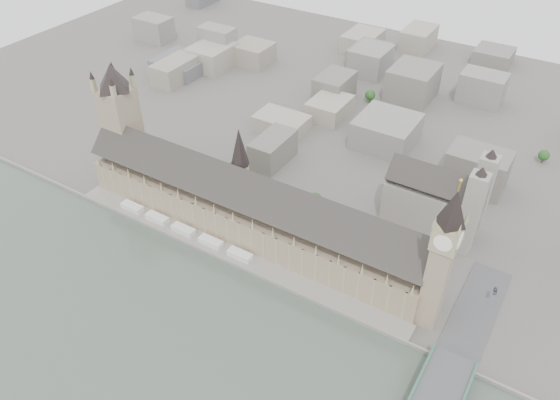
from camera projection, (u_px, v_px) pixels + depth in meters
The scene contains 12 objects.
ground at pixel (234, 248), 385.90m from camera, with size 900.00×900.00×0.00m, color #595651.
embankment_wall at pixel (221, 259), 374.92m from camera, with size 600.00×1.50×3.00m, color gray.
river_terrace at pixel (228, 253), 380.26m from camera, with size 270.00×15.00×2.00m, color gray.
terrace_tents at pixel (183, 230), 395.22m from camera, with size 118.00×7.00×4.00m.
palace_of_westminster at pixel (249, 208), 385.09m from camera, with size 265.00×40.73×55.44m.
elizabeth_tower at pixel (443, 252), 298.57m from camera, with size 17.00×17.00×107.50m.
victoria_tower at pixel (121, 119), 419.49m from camera, with size 30.00×30.00×100.00m.
central_tower at pixel (240, 158), 371.69m from camera, with size 13.00×13.00×48.00m.
westminster_abbey at pixel (437, 200), 388.41m from camera, with size 68.00×36.00×64.00m.
city_skyline_inland at pixel (377, 89), 538.39m from camera, with size 720.00×360.00×38.00m, color gray, non-canonical shape.
park_trees at pixel (268, 191), 425.61m from camera, with size 110.00×30.00×15.00m, color #174118, non-canonical shape.
car_approach at pixel (495, 291), 338.81m from camera, with size 2.29×5.64×1.64m, color gray.
Camera 1 is at (175.66, -223.89, 264.84)m, focal length 35.00 mm.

